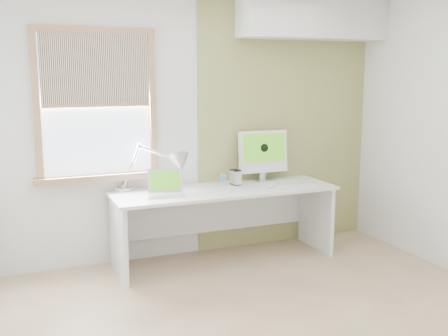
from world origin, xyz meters
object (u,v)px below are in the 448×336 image
imac (263,153)px  laptop (166,189)px  desk_lamp (169,166)px  external_drive (235,177)px  desk (222,207)px

imac → laptop: bearing=-166.8°
desk_lamp → external_drive: size_ratio=4.74×
laptop → desk_lamp: bearing=62.9°
imac → external_drive: bearing=-164.6°
desk → external_drive: bearing=22.8°
desk → laptop: bearing=-171.0°
desk → imac: (0.53, 0.17, 0.49)m
desk → external_drive: size_ratio=14.21×
external_drive → imac: bearing=15.4°
laptop → external_drive: laptop is taller
desk → laptop: laptop is taller
desk → external_drive: (0.18, 0.07, 0.27)m
desk_lamp → external_drive: (0.69, -0.02, -0.16)m
desk → laptop: size_ratio=5.81×
desk → desk_lamp: desk_lamp is taller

